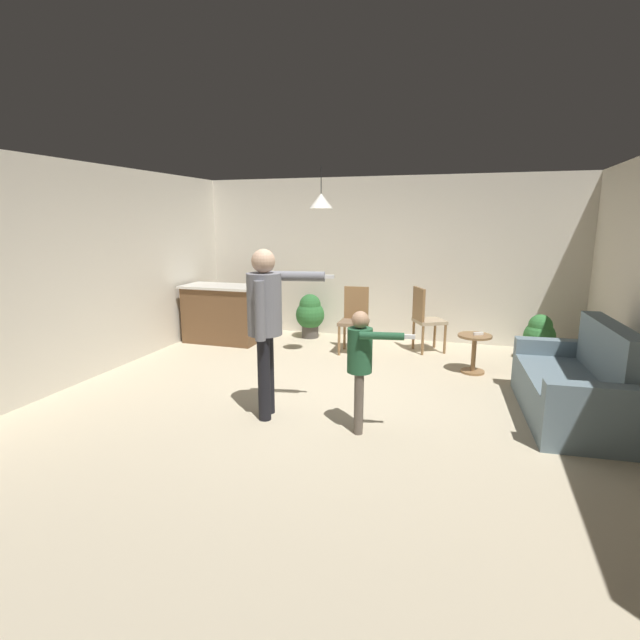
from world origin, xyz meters
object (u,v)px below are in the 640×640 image
at_px(potted_plant_by_wall, 310,314).
at_px(spare_remote_on_table, 478,334).
at_px(person_adult, 266,315).
at_px(kitchen_counter, 222,314).
at_px(couch_floral, 576,387).
at_px(person_child, 361,358).
at_px(dining_chair_near_wall, 355,317).
at_px(potted_plant_corner, 540,335).
at_px(side_table_by_couch, 474,349).
at_px(dining_chair_by_counter, 425,317).

bearing_deg(potted_plant_by_wall, spare_remote_on_table, -23.73).
bearing_deg(person_adult, kitchen_counter, -154.43).
xyz_separation_m(couch_floral, person_child, (-2.03, -0.98, 0.40)).
distance_m(kitchen_counter, dining_chair_near_wall, 2.24).
height_order(kitchen_counter, potted_plant_corner, kitchen_counter).
distance_m(side_table_by_couch, dining_chair_near_wall, 1.85).
bearing_deg(dining_chair_near_wall, potted_plant_corner, -174.16).
relative_size(kitchen_counter, side_table_by_couch, 2.42).
distance_m(person_adult, potted_plant_corner, 4.27).
distance_m(person_child, dining_chair_near_wall, 2.86).
height_order(couch_floral, dining_chair_by_counter, same).
bearing_deg(dining_chair_near_wall, side_table_by_couch, 161.43).
relative_size(kitchen_counter, potted_plant_corner, 1.86).
bearing_deg(spare_remote_on_table, person_adult, -133.74).
bearing_deg(person_adult, spare_remote_on_table, 125.17).
distance_m(potted_plant_corner, potted_plant_by_wall, 3.61).
xyz_separation_m(person_adult, dining_chair_near_wall, (0.27, 2.69, -0.53)).
xyz_separation_m(person_adult, spare_remote_on_table, (2.06, 2.16, -0.53)).
bearing_deg(couch_floral, dining_chair_by_counter, 34.88).
bearing_deg(potted_plant_corner, kitchen_counter, -175.35).
distance_m(dining_chair_near_wall, spare_remote_on_table, 1.87).
bearing_deg(potted_plant_corner, dining_chair_near_wall, -172.45).
xyz_separation_m(potted_plant_corner, spare_remote_on_table, (-0.85, -0.88, 0.16)).
bearing_deg(side_table_by_couch, dining_chair_near_wall, 163.14).
bearing_deg(dining_chair_by_counter, person_adult, -52.27).
relative_size(couch_floral, person_child, 1.57).
relative_size(couch_floral, kitchen_counter, 1.47).
relative_size(person_adult, spare_remote_on_table, 13.29).
relative_size(person_adult, dining_chair_near_wall, 1.73).
relative_size(side_table_by_couch, dining_chair_by_counter, 0.52).
bearing_deg(potted_plant_corner, dining_chair_by_counter, -179.85).
bearing_deg(potted_plant_by_wall, kitchen_counter, -150.86).
relative_size(side_table_by_couch, person_adult, 0.30).
xyz_separation_m(potted_plant_corner, potted_plant_by_wall, (-3.59, 0.32, 0.04)).
relative_size(kitchen_counter, spare_remote_on_table, 9.69).
xyz_separation_m(dining_chair_near_wall, potted_plant_corner, (2.65, 0.35, -0.17)).
relative_size(couch_floral, person_adult, 1.07).
xyz_separation_m(couch_floral, dining_chair_by_counter, (-1.72, 2.13, 0.21)).
bearing_deg(person_adult, couch_floral, 95.62).
bearing_deg(couch_floral, side_table_by_couch, 34.43).
relative_size(kitchen_counter, dining_chair_near_wall, 1.26).
bearing_deg(dining_chair_by_counter, spare_remote_on_table, 12.04).
bearing_deg(spare_remote_on_table, dining_chair_near_wall, 163.51).
xyz_separation_m(kitchen_counter, side_table_by_couch, (3.99, -0.49, -0.15)).
bearing_deg(kitchen_counter, couch_floral, -19.19).
xyz_separation_m(person_adult, person_child, (0.99, -0.07, -0.34)).
relative_size(dining_chair_near_wall, potted_plant_by_wall, 1.32).
bearing_deg(person_child, dining_chair_near_wall, -175.93).
xyz_separation_m(kitchen_counter, potted_plant_by_wall, (1.29, 0.72, -0.06)).
bearing_deg(spare_remote_on_table, dining_chair_by_counter, 131.19).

